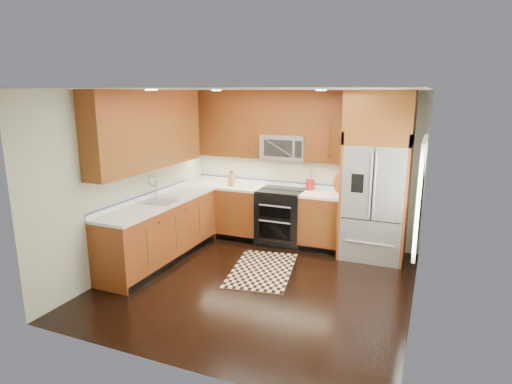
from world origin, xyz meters
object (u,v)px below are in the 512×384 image
at_px(knife_block, 232,179).
at_px(utensil_crock, 310,182).
at_px(range, 281,217).
at_px(rug, 262,270).
at_px(refrigerator, 376,176).

xyz_separation_m(knife_block, utensil_crock, (1.40, 0.18, 0.03)).
height_order(range, rug, range).
xyz_separation_m(refrigerator, knife_block, (-2.51, 0.07, -0.26)).
bearing_deg(range, utensil_crock, 25.39).
height_order(refrigerator, rug, refrigerator).
bearing_deg(refrigerator, range, 178.60).
height_order(refrigerator, knife_block, refrigerator).
distance_m(range, refrigerator, 1.76).
bearing_deg(knife_block, refrigerator, -1.49).
xyz_separation_m(range, knife_block, (-0.96, 0.03, 0.58)).
relative_size(range, utensil_crock, 2.47).
xyz_separation_m(range, refrigerator, (1.55, -0.04, 0.83)).
distance_m(refrigerator, utensil_crock, 1.16).
relative_size(refrigerator, utensil_crock, 6.79).
xyz_separation_m(rug, knife_block, (-1.10, 1.25, 1.04)).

